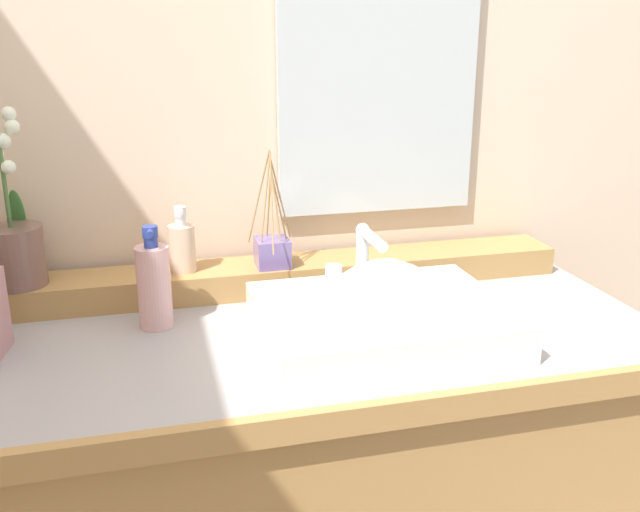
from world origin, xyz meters
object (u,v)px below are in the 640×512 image
object	(u,v)px
reed_diffuser	(272,250)
sink_basin	(383,323)
lotion_bottle	(154,285)
soap_dispenser	(182,246)
potted_plant	(13,245)

from	to	relation	value
reed_diffuser	sink_basin	bearing A→B (deg)	-63.01
reed_diffuser	lotion_bottle	bearing A→B (deg)	-153.70
sink_basin	lotion_bottle	distance (m)	0.41
reed_diffuser	lotion_bottle	size ratio (longest dim) A/B	1.25
soap_dispenser	lotion_bottle	size ratio (longest dim) A/B	0.70
soap_dispenser	potted_plant	bearing A→B (deg)	-179.88
sink_basin	lotion_bottle	xyz separation A→B (m)	(-0.38, 0.16, 0.05)
reed_diffuser	lotion_bottle	distance (m)	0.27
soap_dispenser	lotion_bottle	distance (m)	0.15
potted_plant	reed_diffuser	xyz separation A→B (m)	(0.49, -0.01, -0.04)
sink_basin	reed_diffuser	xyz separation A→B (m)	(-0.14, 0.28, 0.06)
reed_diffuser	lotion_bottle	xyz separation A→B (m)	(-0.24, -0.12, -0.01)
sink_basin	potted_plant	distance (m)	0.70
reed_diffuser	potted_plant	bearing A→B (deg)	178.46
lotion_bottle	potted_plant	bearing A→B (deg)	152.08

